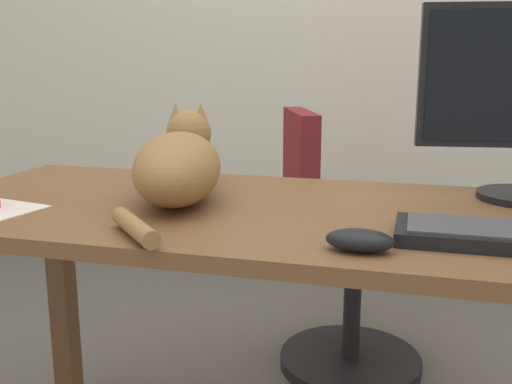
% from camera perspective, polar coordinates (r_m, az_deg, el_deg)
% --- Properties ---
extents(desk, '(1.64, 0.66, 0.74)m').
position_cam_1_polar(desk, '(1.24, 4.32, -6.37)').
color(desk, brown).
rests_on(desk, ground_plane).
extents(office_chair, '(0.51, 0.48, 0.88)m').
position_cam_1_polar(office_chair, '(2.00, 7.99, -6.95)').
color(office_chair, black).
rests_on(office_chair, ground_plane).
extents(cat, '(0.27, 0.60, 0.20)m').
position_cam_1_polar(cat, '(1.28, -7.45, 2.74)').
color(cat, olive).
rests_on(cat, desk).
extents(computer_mouse, '(0.11, 0.06, 0.04)m').
position_cam_1_polar(computer_mouse, '(0.95, 10.00, -4.60)').
color(computer_mouse, black).
rests_on(computer_mouse, desk).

